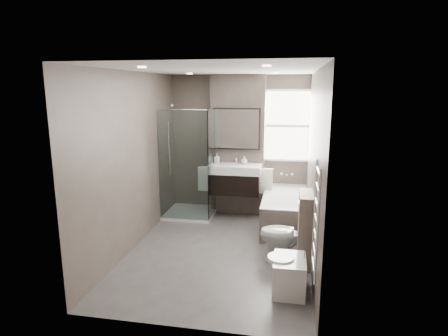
% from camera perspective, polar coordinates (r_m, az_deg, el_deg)
% --- Properties ---
extents(room, '(2.70, 3.90, 2.70)m').
position_cam_1_polar(room, '(5.31, -0.60, 0.60)').
color(room, '#514D4B').
rests_on(room, ground).
extents(vanity_pier, '(1.00, 0.25, 2.60)m').
position_cam_1_polar(vanity_pier, '(7.04, 2.14, 3.45)').
color(vanity_pier, '#574D45').
rests_on(vanity_pier, ground).
extents(vanity, '(0.95, 0.47, 0.66)m').
position_cam_1_polar(vanity, '(6.81, 1.68, -1.65)').
color(vanity, black).
rests_on(vanity, vanity_pier).
extents(mirror_cabinet, '(0.86, 0.08, 0.76)m').
position_cam_1_polar(mirror_cabinet, '(6.84, 1.96, 5.98)').
color(mirror_cabinet, black).
rests_on(mirror_cabinet, vanity_pier).
extents(towel_left, '(0.24, 0.06, 0.44)m').
position_cam_1_polar(towel_left, '(6.90, -2.95, -1.65)').
color(towel_left, silver).
rests_on(towel_left, vanity_pier).
extents(towel_right, '(0.24, 0.06, 0.44)m').
position_cam_1_polar(towel_right, '(6.74, 6.37, -2.05)').
color(towel_right, silver).
rests_on(towel_right, vanity_pier).
extents(shower_enclosure, '(0.90, 0.90, 2.00)m').
position_cam_1_polar(shower_enclosure, '(6.95, -4.57, -3.52)').
color(shower_enclosure, white).
rests_on(shower_enclosure, ground).
extents(bathtub, '(0.75, 1.60, 0.57)m').
position_cam_1_polar(bathtub, '(6.54, 9.31, -6.26)').
color(bathtub, '#574D45').
rests_on(bathtub, ground).
extents(window, '(0.98, 0.06, 1.33)m').
position_cam_1_polar(window, '(7.02, 9.62, 6.35)').
color(window, white).
rests_on(window, room).
extents(toilet, '(0.75, 0.44, 0.75)m').
position_cam_1_polar(toilet, '(5.32, 9.52, -10.00)').
color(toilet, white).
rests_on(toilet, ground).
extents(cistern_box, '(0.19, 0.55, 1.00)m').
position_cam_1_polar(cistern_box, '(5.21, 12.23, -9.09)').
color(cistern_box, '#574D45').
rests_on(cistern_box, ground).
extents(bidet, '(0.44, 0.52, 0.54)m').
position_cam_1_polar(bidet, '(4.63, 9.83, -15.65)').
color(bidet, white).
rests_on(bidet, ground).
extents(towel_radiator, '(0.03, 0.49, 1.10)m').
position_cam_1_polar(towel_radiator, '(3.74, 13.87, -7.69)').
color(towel_radiator, silver).
rests_on(towel_radiator, room).
extents(soap_bottle_a, '(0.08, 0.09, 0.19)m').
position_cam_1_polar(soap_bottle_a, '(6.84, -1.08, 1.43)').
color(soap_bottle_a, white).
rests_on(soap_bottle_a, vanity).
extents(soap_bottle_b, '(0.11, 0.11, 0.15)m').
position_cam_1_polar(soap_bottle_b, '(6.82, 3.11, 1.23)').
color(soap_bottle_b, white).
rests_on(soap_bottle_b, vanity).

